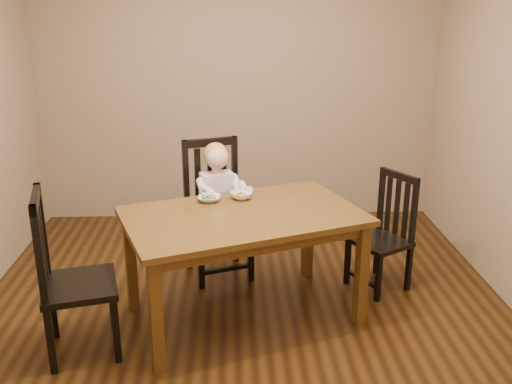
{
  "coord_description": "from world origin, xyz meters",
  "views": [
    {
      "loc": [
        -0.08,
        -3.74,
        2.2
      ],
      "look_at": [
        0.1,
        0.25,
        0.84
      ],
      "focal_mm": 40.0,
      "sensor_mm": 36.0,
      "label": 1
    }
  ],
  "objects_px": {
    "chair_left": "(69,278)",
    "chair_right": "(384,234)",
    "chair_child": "(216,211)",
    "bowl_veg": "(241,195)",
    "bowl_peas": "(209,199)",
    "dining_table": "(243,226)",
    "toddler": "(218,197)"
  },
  "relations": [
    {
      "from": "chair_left",
      "to": "chair_right",
      "type": "height_order",
      "value": "chair_left"
    },
    {
      "from": "chair_child",
      "to": "bowl_veg",
      "type": "xyz_separation_m",
      "value": [
        0.2,
        -0.43,
        0.29
      ]
    },
    {
      "from": "bowl_peas",
      "to": "dining_table",
      "type": "bearing_deg",
      "value": -47.04
    },
    {
      "from": "chair_child",
      "to": "bowl_peas",
      "type": "bearing_deg",
      "value": 67.96
    },
    {
      "from": "chair_right",
      "to": "bowl_veg",
      "type": "height_order",
      "value": "chair_right"
    },
    {
      "from": "chair_child",
      "to": "toddler",
      "type": "relative_size",
      "value": 1.92
    },
    {
      "from": "chair_right",
      "to": "chair_left",
      "type": "bearing_deg",
      "value": 79.33
    },
    {
      "from": "dining_table",
      "to": "chair_right",
      "type": "distance_m",
      "value": 1.22
    },
    {
      "from": "chair_child",
      "to": "bowl_peas",
      "type": "distance_m",
      "value": 0.55
    },
    {
      "from": "chair_right",
      "to": "bowl_veg",
      "type": "relative_size",
      "value": 5.55
    },
    {
      "from": "chair_child",
      "to": "bowl_veg",
      "type": "height_order",
      "value": "chair_child"
    },
    {
      "from": "toddler",
      "to": "bowl_veg",
      "type": "bearing_deg",
      "value": 98.41
    },
    {
      "from": "chair_left",
      "to": "bowl_peas",
      "type": "distance_m",
      "value": 1.12
    },
    {
      "from": "dining_table",
      "to": "toddler",
      "type": "relative_size",
      "value": 3.13
    },
    {
      "from": "toddler",
      "to": "bowl_peas",
      "type": "distance_m",
      "value": 0.45
    },
    {
      "from": "dining_table",
      "to": "bowl_peas",
      "type": "relative_size",
      "value": 11.27
    },
    {
      "from": "bowl_peas",
      "to": "bowl_veg",
      "type": "relative_size",
      "value": 0.97
    },
    {
      "from": "dining_table",
      "to": "chair_right",
      "type": "bearing_deg",
      "value": 20.47
    },
    {
      "from": "dining_table",
      "to": "toddler",
      "type": "xyz_separation_m",
      "value": [
        -0.19,
        0.68,
        -0.02
      ]
    },
    {
      "from": "chair_right",
      "to": "bowl_peas",
      "type": "relative_size",
      "value": 5.74
    },
    {
      "from": "chair_left",
      "to": "chair_right",
      "type": "distance_m",
      "value": 2.37
    },
    {
      "from": "dining_table",
      "to": "toddler",
      "type": "bearing_deg",
      "value": 105.42
    },
    {
      "from": "chair_right",
      "to": "toddler",
      "type": "bearing_deg",
      "value": 48.09
    },
    {
      "from": "chair_right",
      "to": "dining_table",
      "type": "bearing_deg",
      "value": 79.93
    },
    {
      "from": "dining_table",
      "to": "bowl_veg",
      "type": "height_order",
      "value": "bowl_veg"
    },
    {
      "from": "chair_child",
      "to": "dining_table",
      "type": "bearing_deg",
      "value": 87.81
    },
    {
      "from": "dining_table",
      "to": "bowl_veg",
      "type": "xyz_separation_m",
      "value": [
        -0.0,
        0.31,
        0.12
      ]
    },
    {
      "from": "dining_table",
      "to": "bowl_peas",
      "type": "xyz_separation_m",
      "value": [
        -0.24,
        0.26,
        0.11
      ]
    },
    {
      "from": "toddler",
      "to": "bowl_veg",
      "type": "relative_size",
      "value": 3.49
    },
    {
      "from": "toddler",
      "to": "dining_table",
      "type": "bearing_deg",
      "value": 87.64
    },
    {
      "from": "dining_table",
      "to": "chair_left",
      "type": "relative_size",
      "value": 1.65
    },
    {
      "from": "chair_right",
      "to": "bowl_veg",
      "type": "distance_m",
      "value": 1.19
    }
  ]
}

